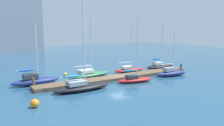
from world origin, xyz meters
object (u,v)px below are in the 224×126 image
sailboat_6 (160,66)px  mooring_buoy_orange (35,103)px  sailboat_5 (171,72)px  mooring_buoy_yellow (65,74)px  sailboat_1 (81,86)px  harbor_building_distant (8,15)px  sailboat_2 (89,74)px  sailboat_4 (129,69)px  sailboat_0 (35,80)px  sailboat_3 (135,78)px

sailboat_6 → mooring_buoy_orange: size_ratio=9.88×
sailboat_5 → mooring_buoy_yellow: size_ratio=12.96×
sailboat_5 → sailboat_6: sailboat_6 is taller
sailboat_1 → sailboat_5: bearing=0.3°
mooring_buoy_yellow → harbor_building_distant: (-1.31, 45.02, 10.72)m
sailboat_5 → sailboat_2: bearing=159.9°
sailboat_6 → harbor_building_distant: (-17.76, 47.95, 10.46)m
mooring_buoy_orange → harbor_building_distant: (5.73, 56.25, 10.59)m
sailboat_1 → sailboat_2: 7.10m
sailboat_4 → sailboat_5: (3.55, -5.83, 0.08)m
sailboat_2 → sailboat_5: (10.76, -5.89, 0.02)m
sailboat_5 → mooring_buoy_orange: size_ratio=8.85×
sailboat_0 → mooring_buoy_yellow: (5.08, 2.90, -0.35)m
sailboat_3 → mooring_buoy_yellow: (-6.51, 8.52, -0.25)m
sailboat_0 → sailboat_6: bearing=-0.8°
sailboat_4 → mooring_buoy_orange: 19.14m
sailboat_0 → sailboat_6: sailboat_6 is taller
sailboat_1 → sailboat_5: size_ratio=1.58×
sailboat_5 → sailboat_6: 6.13m
sailboat_6 → mooring_buoy_orange: 24.91m
sailboat_3 → sailboat_4: sailboat_3 is taller
sailboat_3 → sailboat_5: size_ratio=1.20×
sailboat_5 → mooring_buoy_orange: 20.78m
sailboat_1 → sailboat_4: bearing=27.9°
harbor_building_distant → sailboat_4: bearing=-76.6°
sailboat_0 → harbor_building_distant: (3.77, 47.92, 10.37)m
sailboat_4 → sailboat_6: size_ratio=0.97×
sailboat_0 → sailboat_3: 12.89m
sailboat_4 → harbor_building_distant: 49.96m
sailboat_3 → sailboat_6: bearing=40.7°
sailboat_0 → sailboat_5: sailboat_0 is taller
sailboat_4 → harbor_building_distant: bearing=108.3°
sailboat_0 → sailboat_1: size_ratio=0.69×
mooring_buoy_orange → mooring_buoy_yellow: mooring_buoy_orange is taller
sailboat_5 → sailboat_6: bearing=70.2°
sailboat_5 → harbor_building_distant: 56.35m
sailboat_4 → sailboat_6: sailboat_6 is taller
sailboat_0 → harbor_building_distant: harbor_building_distant is taller
sailboat_2 → sailboat_4: (7.21, -0.06, -0.06)m
sailboat_0 → sailboat_5: 19.39m
sailboat_1 → sailboat_6: sailboat_1 is taller
mooring_buoy_orange → harbor_building_distant: bearing=84.2°
sailboat_5 → sailboat_6: size_ratio=0.90×
sailboat_0 → sailboat_4: (15.07, 0.40, -0.16)m
sailboat_4 → sailboat_5: bearing=-53.7°
sailboat_2 → mooring_buoy_yellow: 3.70m
sailboat_1 → mooring_buoy_yellow: 8.44m
sailboat_2 → sailboat_6: sailboat_2 is taller
sailboat_0 → mooring_buoy_orange: 8.56m
harbor_building_distant → sailboat_2: bearing=-85.1°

